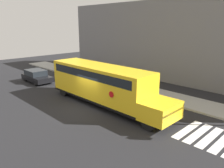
# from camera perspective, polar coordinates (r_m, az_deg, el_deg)

# --- Properties ---
(ground_plane) EXTENTS (60.00, 60.00, 0.00)m
(ground_plane) POSITION_cam_1_polar(r_m,az_deg,el_deg) (17.73, -6.18, -5.92)
(ground_plane) COLOR black
(sidewalk_strip) EXTENTS (44.00, 3.00, 0.15)m
(sidewalk_strip) POSITION_cam_1_polar(r_m,az_deg,el_deg) (22.09, 7.12, -1.42)
(sidewalk_strip) COLOR #9E9E99
(sidewalk_strip) RESTS_ON ground
(building_backdrop) EXTENTS (32.00, 4.00, 9.06)m
(building_backdrop) POSITION_cam_1_polar(r_m,az_deg,el_deg) (26.65, 16.35, 10.72)
(building_backdrop) COLOR slate
(building_backdrop) RESTS_ON ground
(crosswalk_stripes) EXTENTS (4.70, 3.20, 0.01)m
(crosswalk_stripes) POSITION_cam_1_polar(r_m,az_deg,el_deg) (14.18, 26.90, -13.31)
(crosswalk_stripes) COLOR white
(crosswalk_stripes) RESTS_ON ground
(school_bus) EXTENTS (11.82, 2.57, 3.18)m
(school_bus) POSITION_cam_1_polar(r_m,az_deg,el_deg) (17.65, -2.52, 0.30)
(school_bus) COLOR yellow
(school_bus) RESTS_ON ground
(parked_car) EXTENTS (4.19, 1.90, 1.38)m
(parked_car) POSITION_cam_1_polar(r_m,az_deg,el_deg) (26.37, -19.08, 1.98)
(parked_car) COLOR black
(parked_car) RESTS_ON ground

